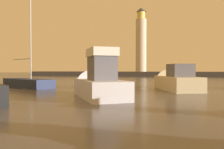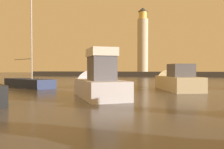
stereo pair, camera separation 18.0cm
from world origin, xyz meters
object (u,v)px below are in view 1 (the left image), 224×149
Objects in this scene: motorboat_0 at (173,81)px; sailboat_moored at (28,82)px; lighthouse at (141,41)px; motorboat_1 at (96,83)px.

sailboat_moored is at bearing -173.43° from motorboat_0.
lighthouse is 54.20m from motorboat_1.
sailboat_moored reaches higher than motorboat_0.
sailboat_moored is at bearing 148.32° from motorboat_1.
lighthouse is 1.39× the size of sailboat_moored.
lighthouse is 2.00× the size of motorboat_0.
lighthouse is 2.19× the size of motorboat_1.
lighthouse is at bearing 93.30° from motorboat_1.
sailboat_moored is at bearing -98.65° from lighthouse.
motorboat_0 is (8.97, -45.13, -9.55)m from lighthouse.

